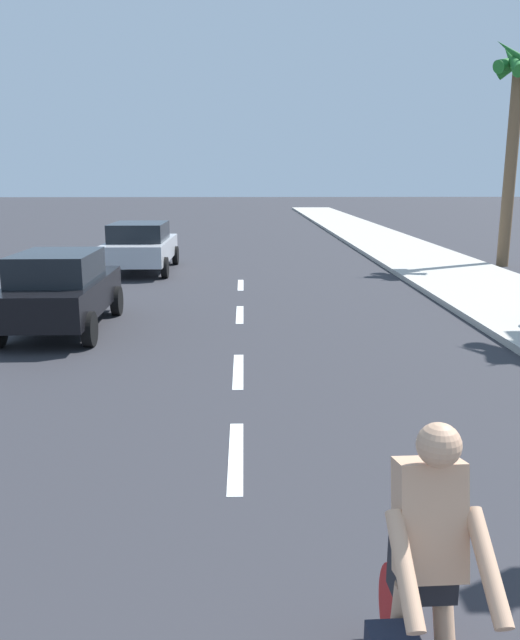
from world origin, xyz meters
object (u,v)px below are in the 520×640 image
Objects in this scene: palm_tree_far at (517,98)px; parked_car_silver at (141,245)px; cyclist at (422,611)px; parked_car_black at (61,289)px.

parked_car_silver is at bearing -175.90° from palm_tree_far.
cyclist is 0.47× the size of parked_car_black.
palm_tree_far is (12.49, 8.88, 4.65)m from parked_car_black.
parked_car_silver is at bearing 87.23° from parked_car_black.
parked_car_silver is 13.09m from palm_tree_far.
parked_car_black is 0.87× the size of parked_car_silver.
cyclist is at bearing -76.47° from parked_car_silver.
cyclist is 0.41× the size of parked_car_silver.
palm_tree_far reaches higher than parked_car_silver.
parked_car_silver is 0.60× the size of palm_tree_far.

